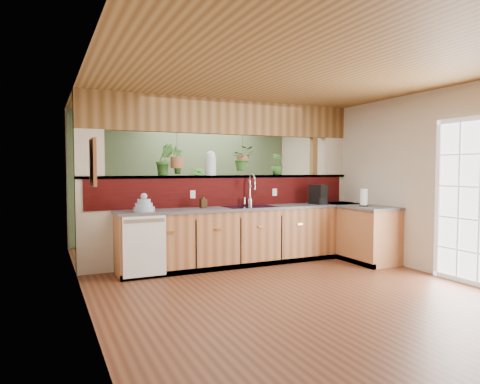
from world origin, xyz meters
name	(u,v)px	position (x,y,z in m)	size (l,w,h in m)	color
ground	(265,279)	(0.00, 0.00, 0.00)	(4.60, 7.00, 0.01)	#522B19
ceiling	(266,85)	(0.00, 0.00, 2.60)	(4.60, 7.00, 0.01)	brown
wall_back	(186,178)	(0.00, 3.50, 1.30)	(4.60, 0.02, 2.60)	beige
wall_left	(83,186)	(-2.30, 0.00, 1.30)	(0.02, 7.00, 2.60)	beige
wall_right	(395,181)	(2.30, 0.00, 1.30)	(0.02, 7.00, 2.60)	beige
pass_through_partition	(228,188)	(0.03, 1.35, 1.19)	(4.60, 0.21, 2.60)	beige
pass_through_ledge	(226,176)	(0.00, 1.35, 1.37)	(4.60, 0.21, 0.04)	brown
header_beam	(226,117)	(0.00, 1.35, 2.33)	(4.60, 0.15, 0.55)	brown
sage_backwall	(186,178)	(0.00, 3.48, 1.30)	(4.55, 0.02, 2.55)	#4E6444
countertop	(286,234)	(0.84, 0.87, 0.45)	(4.14, 1.52, 0.90)	#995D35
dishwasher	(145,246)	(-1.48, 0.66, 0.46)	(0.58, 0.03, 0.82)	white
navy_sink	(250,212)	(0.25, 0.98, 0.82)	(0.82, 0.50, 0.18)	black
french_door	(469,203)	(2.27, -1.30, 1.05)	(0.06, 1.02, 2.16)	white
framed_print	(93,162)	(-2.27, -0.80, 1.55)	(0.04, 0.35, 0.45)	#995D35
faucet	(251,189)	(0.34, 1.13, 1.18)	(0.23, 0.23, 0.52)	#B7B7B2
dish_stack	(144,206)	(-1.44, 0.88, 0.98)	(0.29, 0.29, 0.26)	#96A5C1
soap_dispenser	(203,201)	(-0.50, 1.05, 1.00)	(0.09, 0.09, 0.21)	#392814
coffee_maker	(318,195)	(1.50, 0.91, 1.05)	(0.17, 0.30, 0.33)	black
paper_towel	(364,198)	(1.92, 0.28, 1.03)	(0.14, 0.14, 0.29)	black
glass_jar	(211,163)	(-0.27, 1.35, 1.58)	(0.17, 0.17, 0.39)	silver
ledge_plant_left	(164,160)	(-1.02, 1.35, 1.63)	(0.26, 0.21, 0.48)	#2A5B1F
ledge_plant_right	(277,164)	(0.95, 1.35, 1.57)	(0.20, 0.20, 0.36)	#2A5B1F
hanging_plant_a	(177,151)	(-0.82, 1.35, 1.77)	(0.23, 0.20, 0.56)	brown
hanging_plant_b	(243,148)	(0.30, 1.35, 1.84)	(0.43, 0.40, 0.51)	brown
shelving_console	(179,218)	(-0.22, 3.25, 0.50)	(1.48, 0.40, 0.99)	black
shelf_plant_a	(161,184)	(-0.59, 3.25, 1.19)	(0.21, 0.14, 0.40)	#2A5B1F
shelf_plant_b	(198,181)	(0.19, 3.25, 1.26)	(0.29, 0.29, 0.53)	#2A5B1F
floor_plant	(252,225)	(1.13, 2.67, 0.35)	(0.64, 0.55, 0.71)	#2A5B1F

